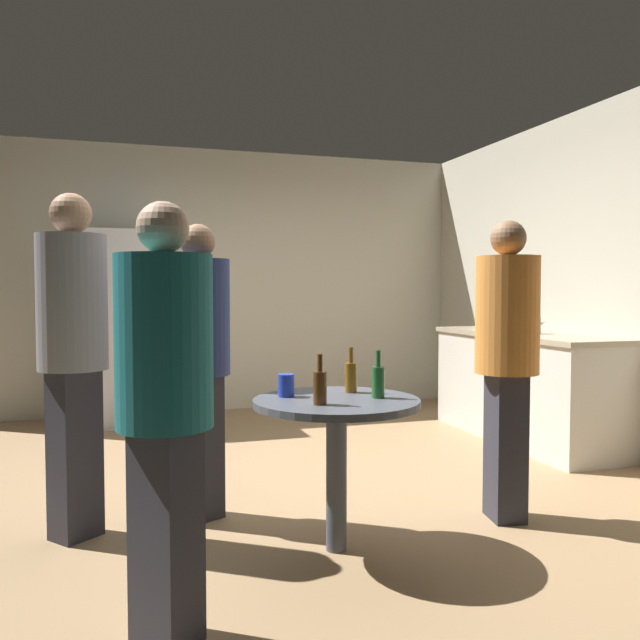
% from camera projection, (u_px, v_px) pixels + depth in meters
% --- Properties ---
extents(ground_plane, '(5.20, 5.20, 0.10)m').
position_uv_depth(ground_plane, '(272.00, 487.00, 4.28)').
color(ground_plane, '#9E7C56').
extents(wall_back, '(5.32, 0.06, 2.70)m').
position_uv_depth(wall_back, '(215.00, 281.00, 6.73)').
color(wall_back, beige).
rests_on(wall_back, ground_plane).
extents(wall_side_right, '(0.06, 5.20, 2.70)m').
position_uv_depth(wall_side_right, '(603.00, 278.00, 4.99)').
color(wall_side_right, beige).
rests_on(wall_side_right, ground_plane).
extents(refrigerator, '(0.70, 0.68, 1.80)m').
position_uv_depth(refrigerator, '(124.00, 328.00, 6.07)').
color(refrigerator, silver).
rests_on(refrigerator, ground_plane).
extents(kitchen_counter, '(0.64, 1.95, 0.90)m').
position_uv_depth(kitchen_counter, '(524.00, 386.00, 5.40)').
color(kitchen_counter, beige).
rests_on(kitchen_counter, ground_plane).
extents(kettle, '(0.24, 0.17, 0.18)m').
position_uv_depth(kettle, '(530.00, 325.00, 5.23)').
color(kettle, '#B2B2B7').
rests_on(kettle, kitchen_counter).
extents(wine_bottle_on_counter, '(0.08, 0.08, 0.31)m').
position_uv_depth(wine_bottle_on_counter, '(519.00, 318.00, 5.53)').
color(wine_bottle_on_counter, '#3F141E').
rests_on(wine_bottle_on_counter, kitchen_counter).
extents(beer_bottle_on_counter, '(0.06, 0.06, 0.23)m').
position_uv_depth(beer_bottle_on_counter, '(489.00, 320.00, 5.89)').
color(beer_bottle_on_counter, '#8C5919').
rests_on(beer_bottle_on_counter, kitchen_counter).
extents(foreground_table, '(0.80, 0.80, 0.73)m').
position_uv_depth(foreground_table, '(336.00, 420.00, 3.09)').
color(foreground_table, '#4C515B').
rests_on(foreground_table, ground_plane).
extents(beer_bottle_amber, '(0.06, 0.06, 0.23)m').
position_uv_depth(beer_bottle_amber, '(351.00, 376.00, 3.28)').
color(beer_bottle_amber, '#8C5919').
rests_on(beer_bottle_amber, foreground_table).
extents(beer_bottle_brown, '(0.06, 0.06, 0.23)m').
position_uv_depth(beer_bottle_brown, '(320.00, 386.00, 2.93)').
color(beer_bottle_brown, '#593314').
rests_on(beer_bottle_brown, foreground_table).
extents(beer_bottle_green, '(0.06, 0.06, 0.23)m').
position_uv_depth(beer_bottle_green, '(378.00, 381.00, 3.11)').
color(beer_bottle_green, '#26662D').
rests_on(beer_bottle_green, foreground_table).
extents(plastic_cup_blue, '(0.08, 0.08, 0.11)m').
position_uv_depth(plastic_cup_blue, '(286.00, 385.00, 3.15)').
color(plastic_cup_blue, blue).
rests_on(plastic_cup_blue, foreground_table).
extents(person_in_navy_shirt, '(0.45, 0.45, 1.61)m').
position_uv_depth(person_in_navy_shirt, '(199.00, 348.00, 3.51)').
color(person_in_navy_shirt, '#2D2D38').
rests_on(person_in_navy_shirt, ground_plane).
extents(person_in_gray_shirt, '(0.48, 0.48, 1.74)m').
position_uv_depth(person_in_gray_shirt, '(73.00, 337.00, 3.24)').
color(person_in_gray_shirt, '#2D2D38').
rests_on(person_in_gray_shirt, ground_plane).
extents(person_in_orange_shirt, '(0.40, 0.40, 1.63)m').
position_uv_depth(person_in_orange_shirt, '(507.00, 346.00, 3.50)').
color(person_in_orange_shirt, '#2D2D38').
rests_on(person_in_orange_shirt, ground_plane).
extents(person_in_teal_shirt, '(0.48, 0.48, 1.56)m').
position_uv_depth(person_in_teal_shirt, '(165.00, 388.00, 2.27)').
color(person_in_teal_shirt, '#2D2D38').
rests_on(person_in_teal_shirt, ground_plane).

